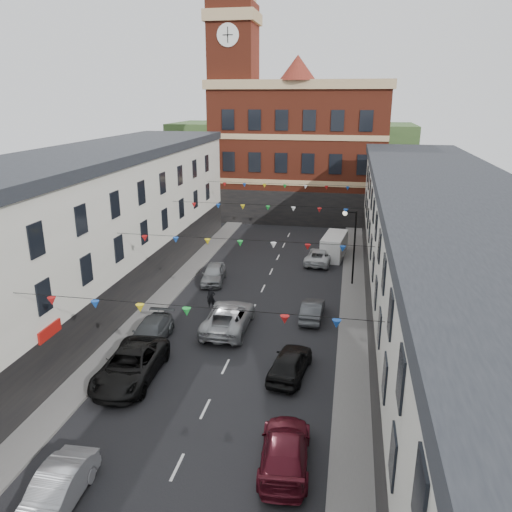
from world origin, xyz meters
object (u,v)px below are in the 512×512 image
Objects in this scene: car_left_c at (130,365)px; white_van at (334,246)px; car_right_f at (320,256)px; car_left_d at (150,332)px; car_right_c at (285,450)px; street_lamp at (352,238)px; pedestrian at (211,298)px; car_right_e at (312,310)px; moving_car at (228,317)px; car_left_e at (214,274)px; car_left_b at (56,491)px; car_right_d at (290,363)px.

white_van reaches higher than car_left_c.
car_left_d is at bearing 67.68° from car_right_f.
car_right_c is at bearing 96.18° from car_right_f.
street_lamp is 3.80× the size of pedestrian.
car_right_c is 1.26× the size of car_right_e.
moving_car is at bearing 28.07° from car_right_e.
car_left_d is 0.96× the size of car_right_c.
moving_car reaches higher than car_left_e.
car_left_d is at bearing 94.42° from car_left_b.
car_right_d is at bearing -65.92° from car_left_e.
car_left_e reaches higher than car_right_e.
car_right_d is at bearing 53.09° from car_left_b.
car_right_c is at bearing -84.33° from white_van.
street_lamp reaches higher than car_left_d.
car_left_b is 18.35m from pedestrian.
street_lamp reaches higher than car_left_b.
car_right_f reaches higher than car_right_e.
white_van is (8.67, 31.89, 0.36)m from car_left_b.
moving_car is at bearing 31.45° from car_left_d.
car_left_b is at bearing -95.65° from car_left_e.
car_right_d is (7.20, 10.52, 0.05)m from car_left_b.
car_left_d is 1.11× the size of car_left_e.
white_van is at bearing 65.19° from car_left_c.
car_left_d is at bearing -110.57° from white_van.
car_left_d is (-1.54, 12.63, -0.02)m from car_left_b.
pedestrian is (-6.54, 7.82, 0.04)m from car_right_d.
car_right_d is 1.13× the size of car_right_e.
car_left_b reaches higher than car_right_e.
car_left_b is at bearing 21.04° from car_right_c.
car_right_e is at bearing -87.40° from car_right_d.
car_left_c is 1.52× the size of car_right_e.
car_left_d is 0.98× the size of white_van.
car_right_f is at bearing -86.29° from car_right_e.
white_van is at bearing -91.40° from car_right_e.
pedestrian is (-6.82, -11.45, 0.13)m from car_right_f.
car_left_b is 33.05m from white_van.
car_right_c is at bearing 102.66° from car_right_d.
car_right_e is (9.34, 5.26, -0.04)m from car_left_d.
car_right_f is at bearing 117.74° from street_lamp.
street_lamp is 1.23× the size of car_right_c.
car_right_d is 10.20m from pedestrian.
car_right_d is at bearing 11.11° from car_left_c.
white_van is (9.23, 8.51, 0.34)m from car_left_e.
street_lamp is at bearing -100.43° from car_right_c.
car_left_c is 9.91m from pedestrian.
street_lamp is at bearing 23.94° from pedestrian.
car_left_d is at bearing -47.80° from car_right_c.
moving_car is (-5.19, -2.52, 0.17)m from car_right_e.
car_left_e is at bearing 88.84° from car_left_b.
pedestrian reaches higher than car_left_b.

